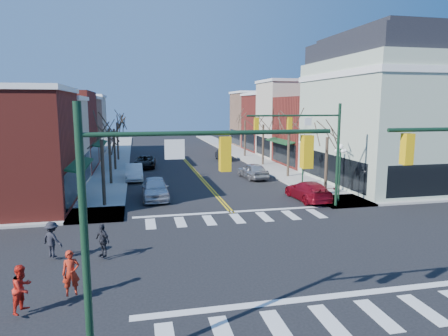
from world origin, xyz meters
TOP-DOWN VIEW (x-y plane):
  - ground at (0.00, 0.00)m, footprint 160.00×160.00m
  - sidewalk_left at (-8.75, 20.00)m, footprint 3.50×70.00m
  - sidewalk_right at (8.75, 20.00)m, footprint 3.50×70.00m
  - bldg_left_stucco_a at (-15.50, 19.50)m, footprint 10.00×7.00m
  - bldg_left_brick_b at (-15.50, 27.50)m, footprint 10.00×9.00m
  - bldg_left_tan at (-15.50, 35.75)m, footprint 10.00×7.50m
  - bldg_left_stucco_b at (-15.50, 43.50)m, footprint 10.00×8.00m
  - bldg_right_brick_a at (15.50, 25.75)m, footprint 10.00×8.50m
  - bldg_right_stucco at (15.50, 33.50)m, footprint 10.00×7.00m
  - bldg_right_brick_b at (15.50, 41.00)m, footprint 10.00×8.00m
  - bldg_right_tan at (15.50, 49.00)m, footprint 10.00×8.00m
  - victorian_corner at (16.50, 14.50)m, footprint 12.25×14.25m
  - traffic_mast_near_left at (-5.55, -7.40)m, footprint 6.60×0.28m
  - traffic_mast_far_right at (5.55, 7.40)m, footprint 6.60×0.28m
  - lamppost_corner at (8.20, 8.50)m, footprint 0.36×0.36m
  - lamppost_midblock at (8.20, 15.00)m, footprint 0.36×0.36m
  - tree_left_a at (-8.40, 11.00)m, footprint 0.24×0.24m
  - tree_left_b at (-8.40, 19.00)m, footprint 0.24×0.24m
  - tree_left_c at (-8.40, 27.00)m, footprint 0.24×0.24m
  - tree_left_d at (-8.40, 35.00)m, footprint 0.24×0.24m
  - tree_right_a at (8.40, 11.00)m, footprint 0.24×0.24m
  - tree_right_b at (8.40, 19.00)m, footprint 0.24×0.24m
  - tree_right_c at (8.40, 27.00)m, footprint 0.24×0.24m
  - tree_right_d at (8.40, 35.00)m, footprint 0.24×0.24m
  - car_left_near at (-4.80, 12.65)m, footprint 1.98×4.90m
  - car_left_mid at (-6.40, 20.92)m, footprint 1.70×4.61m
  - car_left_far at (-5.19, 28.36)m, footprint 2.62×5.07m
  - car_right_near at (6.40, 9.82)m, footprint 2.24×5.05m
  - car_right_mid at (4.86, 19.27)m, footprint 2.34×4.73m
  - car_right_far at (4.80, 32.65)m, footprint 1.64×4.25m
  - pedestrian_red_a at (-8.57, -2.68)m, footprint 0.68×0.51m
  - pedestrian_red_b at (-10.00, -3.59)m, footprint 0.90×0.99m
  - pedestrian_dark_a at (-7.75, 1.00)m, footprint 0.88×0.93m
  - pedestrian_dark_b at (-10.00, 1.45)m, footprint 1.24×1.14m

SIDE VIEW (x-z plane):
  - ground at x=0.00m, z-range 0.00..0.00m
  - sidewalk_left at x=-8.75m, z-range 0.00..0.15m
  - sidewalk_right at x=8.75m, z-range 0.00..0.15m
  - car_left_far at x=-5.19m, z-range 0.00..1.37m
  - car_right_far at x=4.80m, z-range 0.00..1.38m
  - car_right_near at x=6.40m, z-range 0.00..1.44m
  - car_left_mid at x=-6.40m, z-range 0.00..1.51m
  - car_right_mid at x=4.86m, z-range 0.00..1.55m
  - car_left_near at x=-4.80m, z-range 0.00..1.67m
  - pedestrian_dark_a at x=-7.75m, z-range 0.15..1.70m
  - pedestrian_red_b at x=-10.00m, z-range 0.15..1.80m
  - pedestrian_dark_b at x=-10.00m, z-range 0.15..1.82m
  - pedestrian_red_a at x=-8.57m, z-range 0.15..1.85m
  - tree_left_c at x=-8.40m, z-range 0.00..4.55m
  - tree_right_a at x=8.40m, z-range 0.00..4.62m
  - tree_left_a at x=-8.40m, z-range 0.00..4.76m
  - tree_right_c at x=8.40m, z-range 0.00..4.83m
  - tree_left_d at x=-8.40m, z-range 0.00..4.90m
  - tree_right_d at x=8.40m, z-range 0.00..4.97m
  - tree_left_b at x=-8.40m, z-range 0.00..5.04m
  - tree_right_b at x=8.40m, z-range 0.00..5.18m
  - lamppost_corner at x=8.20m, z-range 0.80..5.13m
  - lamppost_midblock at x=8.20m, z-range 0.80..5.13m
  - bldg_left_stucco_a at x=-15.50m, z-range 0.00..7.50m
  - bldg_left_tan at x=-15.50m, z-range 0.00..7.80m
  - bldg_right_brick_a at x=15.50m, z-range 0.00..8.00m
  - bldg_left_stucco_b at x=-15.50m, z-range 0.00..8.20m
  - bldg_left_brick_b at x=-15.50m, z-range 0.00..8.50m
  - bldg_right_brick_b at x=15.50m, z-range 0.00..8.50m
  - bldg_right_tan at x=15.50m, z-range 0.00..9.00m
  - traffic_mast_near_left at x=-5.55m, z-range 1.11..8.31m
  - traffic_mast_far_right at x=5.55m, z-range 1.11..8.31m
  - bldg_right_stucco at x=15.50m, z-range 0.00..10.00m
  - victorian_corner at x=16.50m, z-range 0.01..13.31m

